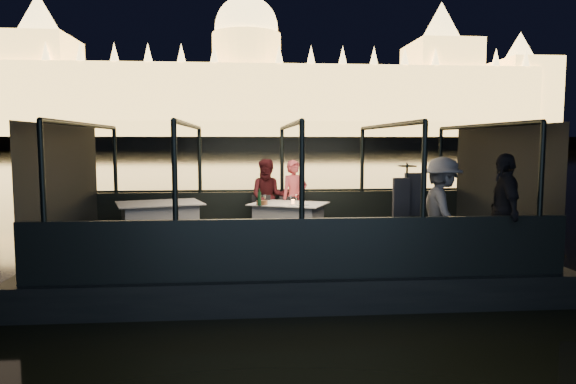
{
  "coord_description": "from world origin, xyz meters",
  "views": [
    {
      "loc": [
        -0.81,
        -9.3,
        2.5
      ],
      "look_at": [
        0.0,
        0.4,
        1.55
      ],
      "focal_mm": 32.0,
      "sensor_mm": 36.0,
      "label": 1
    }
  ],
  "objects": [
    {
      "name": "boat_hull",
      "position": [
        0.0,
        0.0,
        0.0
      ],
      "size": [
        8.6,
        4.4,
        1.0
      ],
      "primitive_type": "cube",
      "color": "black",
      "rests_on": "river_water"
    },
    {
      "name": "dining_table_central",
      "position": [
        0.06,
        0.97,
        0.89
      ],
      "size": [
        1.75,
        1.56,
        0.77
      ],
      "primitive_type": "cube",
      "rotation": [
        0.0,
        0.0,
        -0.43
      ],
      "color": "silver",
      "rests_on": "boat_deck"
    },
    {
      "name": "wine_glass_empty",
      "position": [
        0.07,
        0.62,
        1.36
      ],
      "size": [
        0.07,
        0.07,
        0.2
      ],
      "primitive_type": null,
      "rotation": [
        0.0,
        0.0,
        -0.09
      ],
      "color": "silver",
      "rests_on": "dining_table_central"
    },
    {
      "name": "plate_far",
      "position": [
        -0.38,
        1.04,
        1.27
      ],
      "size": [
        0.29,
        0.29,
        0.01
      ],
      "primitive_type": "cylinder",
      "rotation": [
        0.0,
        0.0,
        0.24
      ],
      "color": "silver",
      "rests_on": "dining_table_central"
    },
    {
      "name": "chair_port_left",
      "position": [
        -0.48,
        1.42,
        0.95
      ],
      "size": [
        0.42,
        0.42,
        0.86
      ],
      "primitive_type": "cube",
      "rotation": [
        0.0,
        0.0,
        -0.04
      ],
      "color": "black",
      "rests_on": "boat_deck"
    },
    {
      "name": "embankment",
      "position": [
        0.0,
        210.0,
        1.0
      ],
      "size": [
        400.0,
        140.0,
        6.0
      ],
      "primitive_type": "cube",
      "color": "#423D33",
      "rests_on": "ground"
    },
    {
      "name": "end_wall_aft",
      "position": [
        4.0,
        0.0,
        1.65
      ],
      "size": [
        0.02,
        4.0,
        2.3
      ],
      "primitive_type": null,
      "color": "black",
      "rests_on": "boat_deck"
    },
    {
      "name": "coat_stand",
      "position": [
        1.78,
        -1.28,
        1.4
      ],
      "size": [
        0.57,
        0.51,
        1.66
      ],
      "primitive_type": null,
      "rotation": [
        0.0,
        0.0,
        0.37
      ],
      "color": "black",
      "rests_on": "boat_deck"
    },
    {
      "name": "passenger_dark",
      "position": [
        3.2,
        -1.68,
        1.35
      ],
      "size": [
        0.65,
        1.15,
        1.84
      ],
      "primitive_type": "imported",
      "rotation": [
        0.0,
        0.0,
        4.52
      ],
      "color": "black",
      "rests_on": "boat_deck"
    },
    {
      "name": "canopy_ribs",
      "position": [
        0.0,
        0.0,
        1.65
      ],
      "size": [
        8.0,
        4.0,
        2.3
      ],
      "primitive_type": null,
      "color": "black",
      "rests_on": "boat_deck"
    },
    {
      "name": "person_man_maroon",
      "position": [
        -0.33,
        1.69,
        1.25
      ],
      "size": [
        0.85,
        0.7,
        1.64
      ],
      "primitive_type": "imported",
      "rotation": [
        0.0,
        0.0,
        -0.12
      ],
      "color": "#391014",
      "rests_on": "boat_deck"
    },
    {
      "name": "end_wall_fore",
      "position": [
        -4.0,
        0.0,
        1.65
      ],
      "size": [
        0.02,
        4.0,
        2.3
      ],
      "primitive_type": null,
      "color": "black",
      "rests_on": "boat_deck"
    },
    {
      "name": "wine_glass_red",
      "position": [
        0.21,
        0.97,
        1.36
      ],
      "size": [
        0.07,
        0.07,
        0.18
      ],
      "primitive_type": null,
      "rotation": [
        0.0,
        0.0,
        -0.14
      ],
      "color": "silver",
      "rests_on": "dining_table_central"
    },
    {
      "name": "person_woman_coral",
      "position": [
        0.25,
        1.69,
        1.25
      ],
      "size": [
        0.67,
        0.54,
        1.61
      ],
      "primitive_type": "imported",
      "rotation": [
        0.0,
        0.0,
        0.31
      ],
      "color": "#CD4A50",
      "rests_on": "boat_deck"
    },
    {
      "name": "cabin_glass_starboard",
      "position": [
        0.0,
        -2.0,
        2.1
      ],
      "size": [
        8.0,
        0.02,
        1.4
      ],
      "primitive_type": null,
      "color": "#99B2B2",
      "rests_on": "gunwale_starboard"
    },
    {
      "name": "chair_port_right",
      "position": [
        0.11,
        1.42,
        0.95
      ],
      "size": [
        0.45,
        0.45,
        0.82
      ],
      "primitive_type": "cube",
      "rotation": [
        0.0,
        0.0,
        -0.18
      ],
      "color": "black",
      "rests_on": "boat_deck"
    },
    {
      "name": "cabin_roof_glass",
      "position": [
        0.0,
        0.0,
        2.8
      ],
      "size": [
        8.0,
        4.0,
        0.02
      ],
      "primitive_type": null,
      "color": "#99B2B2",
      "rests_on": "boat_deck"
    },
    {
      "name": "amber_candle",
      "position": [
        0.14,
        0.87,
        1.31
      ],
      "size": [
        0.08,
        0.08,
        0.08
      ],
      "primitive_type": "cylinder",
      "rotation": [
        0.0,
        0.0,
        0.37
      ],
      "color": "#FF8A3F",
      "rests_on": "dining_table_central"
    },
    {
      "name": "boat_deck",
      "position": [
        0.0,
        0.0,
        0.48
      ],
      "size": [
        8.0,
        4.0,
        0.04
      ],
      "primitive_type": "cube",
      "color": "black",
      "rests_on": "boat_hull"
    },
    {
      "name": "gunwale_starboard",
      "position": [
        0.0,
        -2.0,
        0.95
      ],
      "size": [
        8.0,
        0.08,
        0.9
      ],
      "primitive_type": "cube",
      "color": "black",
      "rests_on": "boat_deck"
    },
    {
      "name": "bread_basket",
      "position": [
        -0.49,
        0.76,
        1.31
      ],
      "size": [
        0.27,
        0.27,
        0.09
      ],
      "primitive_type": "cylinder",
      "rotation": [
        0.0,
        0.0,
        0.23
      ],
      "color": "brown",
      "rests_on": "dining_table_central"
    },
    {
      "name": "gunwale_port",
      "position": [
        0.0,
        2.0,
        0.95
      ],
      "size": [
        8.0,
        0.08,
        0.9
      ],
      "primitive_type": "cube",
      "color": "black",
      "rests_on": "boat_deck"
    },
    {
      "name": "parliament_building",
      "position": [
        0.0,
        175.0,
        29.0
      ],
      "size": [
        220.0,
        32.0,
        60.0
      ],
      "primitive_type": null,
      "color": "#F2D18C",
      "rests_on": "embankment"
    },
    {
      "name": "wine_glass_white",
      "position": [
        -0.43,
        0.7,
        1.36
      ],
      "size": [
        0.08,
        0.08,
        0.2
      ],
      "primitive_type": null,
      "rotation": [
        0.0,
        0.0,
        -0.31
      ],
      "color": "silver",
      "rests_on": "dining_table_central"
    },
    {
      "name": "river_water",
      "position": [
        0.0,
        80.0,
        0.0
      ],
      "size": [
        500.0,
        500.0,
        0.0
      ],
      "primitive_type": "plane",
      "color": "black",
      "rests_on": "ground"
    },
    {
      "name": "dining_table_aft",
      "position": [
        -2.47,
        0.73,
        0.89
      ],
      "size": [
        1.84,
        1.56,
        0.84
      ],
      "primitive_type": "cube",
      "rotation": [
        0.0,
        0.0,
        0.3
      ],
      "color": "silver",
      "rests_on": "boat_deck"
    },
    {
      "name": "cabin_glass_port",
      "position": [
        0.0,
        2.0,
        2.1
      ],
      "size": [
        8.0,
        0.02,
        1.4
      ],
      "primitive_type": null,
      "color": "#99B2B2",
      "rests_on": "gunwale_port"
    },
    {
      "name": "wine_bottle",
      "position": [
        -0.54,
        0.65,
        1.42
      ],
      "size": [
        0.08,
        0.08,
        0.33
      ],
      "primitive_type": "cylinder",
      "rotation": [
        0.0,
        0.0,
        -0.19
      ],
      "color": "#14381E",
      "rests_on": "dining_table_central"
    },
    {
      "name": "plate_near",
      "position": [
        0.31,
        0.64,
        1.27
      ],
      "size": [
        0.29,
        0.29,
        0.02
      ],
      "primitive_type": "cylinder",
      "rotation": [
        0.0,
        0.0,
        0.11
      ],
      "color": "silver",
      "rests_on": "dining_table_central"
    },
    {
      "name": "passenger_stripe",
      "position": [
        2.35,
        -1.34,
        1.35
      ],
      "size": [
        0.66,
        1.16,
        1.77
      ],
      "primitive_type": "imported",
      "rotation": [
        0.0,
        0.0,
        1.55
      ],
      "color": "silver",
      "rests_on": "boat_deck"
    }
  ]
}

